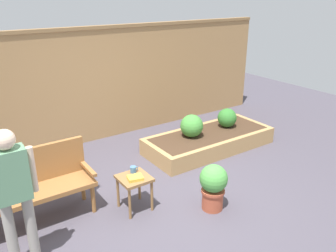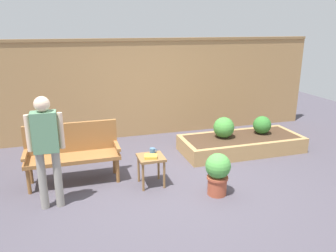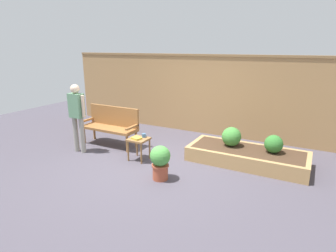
% 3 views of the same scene
% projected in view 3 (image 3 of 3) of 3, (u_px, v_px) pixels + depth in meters
% --- Properties ---
extents(ground_plane, '(14.00, 14.00, 0.00)m').
position_uv_depth(ground_plane, '(151.00, 164.00, 5.81)').
color(ground_plane, '#47424C').
extents(fence_back, '(8.40, 0.14, 2.16)m').
position_uv_depth(fence_back, '(199.00, 94.00, 7.71)').
color(fence_back, '#A37A4C').
rests_on(fence_back, ground_plane).
extents(garden_bench, '(1.44, 0.48, 0.94)m').
position_uv_depth(garden_bench, '(111.00, 123.00, 6.86)').
color(garden_bench, '#936033').
rests_on(garden_bench, ground_plane).
extents(side_table, '(0.40, 0.40, 0.48)m').
position_uv_depth(side_table, '(139.00, 142.00, 5.94)').
color(side_table, olive).
rests_on(side_table, ground_plane).
extents(cup_on_table, '(0.12, 0.08, 0.08)m').
position_uv_depth(cup_on_table, '(144.00, 135.00, 5.98)').
color(cup_on_table, teal).
rests_on(cup_on_table, side_table).
extents(book_on_table, '(0.22, 0.20, 0.04)m').
position_uv_depth(book_on_table, '(136.00, 138.00, 5.87)').
color(book_on_table, gold).
rests_on(book_on_table, side_table).
extents(potted_boxwood, '(0.37, 0.37, 0.64)m').
position_uv_depth(potted_boxwood, '(160.00, 161.00, 5.06)').
color(potted_boxwood, '#A84C33').
rests_on(potted_boxwood, ground_plane).
extents(raised_planter_bed, '(2.40, 1.00, 0.30)m').
position_uv_depth(raised_planter_bed, '(247.00, 156.00, 5.83)').
color(raised_planter_bed, '#AD8451').
rests_on(raised_planter_bed, ground_plane).
extents(shrub_near_bench, '(0.41, 0.41, 0.41)m').
position_uv_depth(shrub_near_bench, '(231.00, 137.00, 5.95)').
color(shrub_near_bench, brown).
rests_on(shrub_near_bench, raised_planter_bed).
extents(shrub_far_corner, '(0.36, 0.36, 0.36)m').
position_uv_depth(shrub_far_corner, '(274.00, 144.00, 5.57)').
color(shrub_far_corner, brown).
rests_on(shrub_far_corner, raised_planter_bed).
extents(person_by_bench, '(0.47, 0.20, 1.56)m').
position_uv_depth(person_by_bench, '(77.00, 112.00, 6.25)').
color(person_by_bench, gray).
rests_on(person_by_bench, ground_plane).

